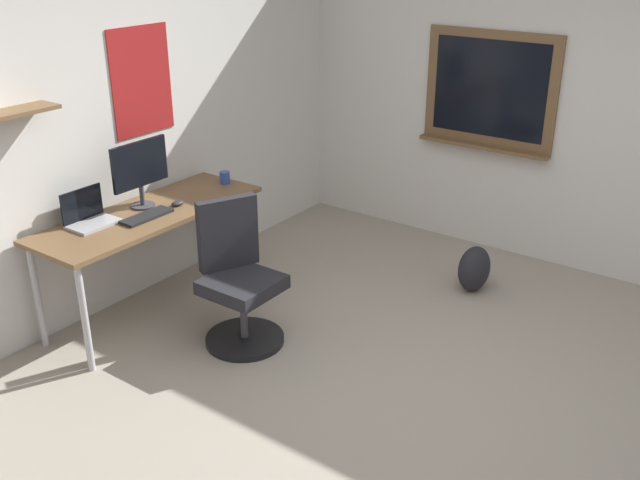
% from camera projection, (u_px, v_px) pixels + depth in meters
% --- Properties ---
extents(ground_plane, '(5.20, 5.20, 0.00)m').
position_uv_depth(ground_plane, '(414.00, 411.00, 4.10)').
color(ground_plane, '#9E9384').
rests_on(ground_plane, ground).
extents(wall_back, '(5.00, 0.30, 2.60)m').
position_uv_depth(wall_back, '(106.00, 124.00, 4.89)').
color(wall_back, silver).
rests_on(wall_back, ground).
extents(wall_right, '(0.22, 5.00, 2.60)m').
position_uv_depth(wall_right, '(579.00, 105.00, 5.41)').
color(wall_right, silver).
rests_on(wall_right, ground).
extents(desk, '(1.66, 0.60, 0.76)m').
position_uv_depth(desk, '(150.00, 221.00, 4.91)').
color(desk, brown).
rests_on(desk, ground).
extents(office_chair, '(0.54, 0.56, 0.95)m').
position_uv_depth(office_chair, '(238.00, 283.00, 4.67)').
color(office_chair, black).
rests_on(office_chair, ground).
extents(laptop, '(0.31, 0.21, 0.23)m').
position_uv_depth(laptop, '(89.00, 216.00, 4.66)').
color(laptop, '#ADAFB5').
rests_on(laptop, desk).
extents(monitor_primary, '(0.46, 0.17, 0.46)m').
position_uv_depth(monitor_primary, '(140.00, 169.00, 4.86)').
color(monitor_primary, '#38383D').
rests_on(monitor_primary, desk).
extents(keyboard, '(0.37, 0.13, 0.02)m').
position_uv_depth(keyboard, '(147.00, 216.00, 4.78)').
color(keyboard, black).
rests_on(keyboard, desk).
extents(computer_mouse, '(0.10, 0.06, 0.03)m').
position_uv_depth(computer_mouse, '(178.00, 203.00, 4.98)').
color(computer_mouse, '#262628').
rests_on(computer_mouse, desk).
extents(coffee_mug, '(0.08, 0.08, 0.09)m').
position_uv_depth(coffee_mug, '(225.00, 178.00, 5.39)').
color(coffee_mug, '#334CA5').
rests_on(coffee_mug, desk).
extents(backpack, '(0.32, 0.22, 0.35)m').
position_uv_depth(backpack, '(474.00, 269.00, 5.40)').
color(backpack, '#232328').
rests_on(backpack, ground).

